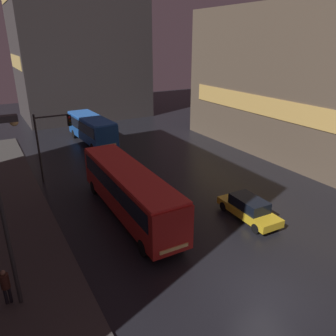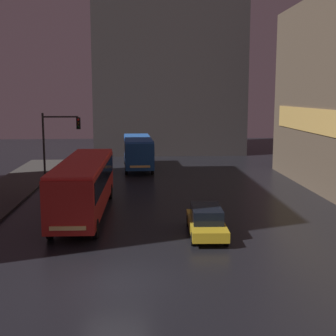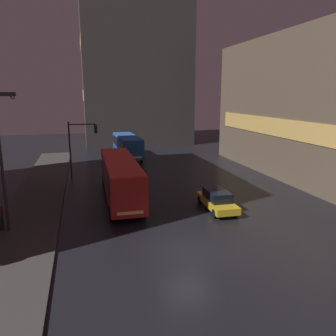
# 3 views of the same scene
# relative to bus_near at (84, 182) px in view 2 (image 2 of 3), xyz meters

# --- Properties ---
(ground_plane) EXTENTS (120.00, 120.00, 0.00)m
(ground_plane) POSITION_rel_bus_near_xyz_m (2.39, -10.33, -2.06)
(ground_plane) COLOR black
(building_far_backdrop) EXTENTS (18.07, 12.00, 26.27)m
(building_far_backdrop) POSITION_rel_bus_near_xyz_m (6.80, 32.85, 11.07)
(building_far_backdrop) COLOR #383333
(building_far_backdrop) RESTS_ON ground
(bus_near) EXTENTS (2.68, 12.02, 3.35)m
(bus_near) POSITION_rel_bus_near_xyz_m (0.00, 0.00, 0.00)
(bus_near) COLOR #AD1E19
(bus_near) RESTS_ON ground
(bus_far) EXTENTS (3.01, 9.41, 3.09)m
(bus_far) POSITION_rel_bus_near_xyz_m (3.02, 17.59, -0.16)
(bus_far) COLOR #194793
(bus_far) RESTS_ON ground
(car_taxi) EXTENTS (1.92, 4.74, 1.49)m
(car_taxi) POSITION_rel_bus_near_xyz_m (6.70, -4.35, -1.30)
(car_taxi) COLOR gold
(car_taxi) RESTS_ON ground
(traffic_light_main) EXTENTS (2.91, 0.35, 5.79)m
(traffic_light_main) POSITION_rel_bus_near_xyz_m (-3.09, 8.72, 1.84)
(traffic_light_main) COLOR #2D2D2D
(traffic_light_main) RESTS_ON ground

